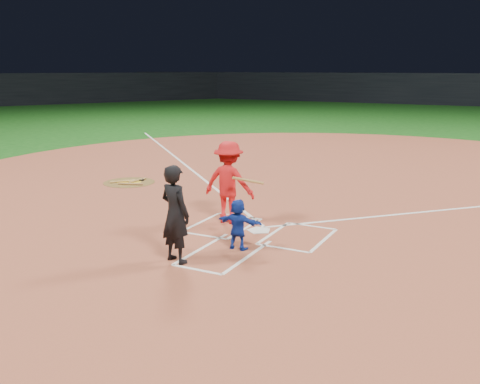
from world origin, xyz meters
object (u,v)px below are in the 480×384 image
at_px(home_plate, 259,230).
at_px(catcher, 238,224).
at_px(umpire, 175,214).
at_px(on_deck_circle, 129,182).
at_px(batter_at_plate, 229,182).

xyz_separation_m(home_plate, catcher, (0.15, -1.37, 0.53)).
height_order(home_plate, umpire, umpire).
height_order(on_deck_circle, catcher, catcher).
relative_size(home_plate, catcher, 0.55).
bearing_deg(home_plate, umpire, 76.98).
bearing_deg(home_plate, batter_at_plate, -18.46).
bearing_deg(catcher, on_deck_circle, -34.56).
xyz_separation_m(home_plate, on_deck_circle, (-6.15, 2.93, -0.00)).
height_order(on_deck_circle, umpire, umpire).
bearing_deg(catcher, umpire, 58.21).
distance_m(on_deck_circle, catcher, 7.65).
bearing_deg(home_plate, catcher, 96.19).
bearing_deg(batter_at_plate, catcher, -56.49).
relative_size(on_deck_circle, umpire, 0.87).
height_order(home_plate, on_deck_circle, home_plate).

